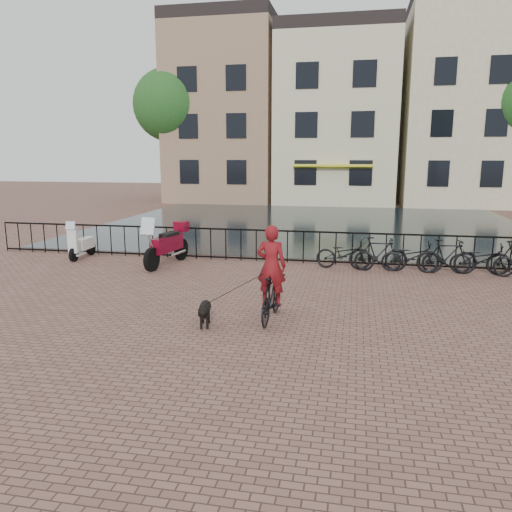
% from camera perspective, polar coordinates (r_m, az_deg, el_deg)
% --- Properties ---
extents(ground, '(100.00, 100.00, 0.00)m').
position_cam_1_polar(ground, '(8.26, -4.21, -12.31)').
color(ground, brown).
rests_on(ground, ground).
extents(canal_water, '(20.00, 20.00, 0.00)m').
position_cam_1_polar(canal_water, '(24.88, 6.53, 3.72)').
color(canal_water, black).
rests_on(canal_water, ground).
extents(railing, '(20.00, 0.05, 1.02)m').
position_cam_1_polar(railing, '(15.67, 3.61, 1.08)').
color(railing, black).
rests_on(railing, ground).
extents(canal_house_left, '(7.50, 9.00, 12.80)m').
position_cam_1_polar(canal_house_left, '(38.60, -3.12, 16.03)').
color(canal_house_left, '#907054').
rests_on(canal_house_left, ground).
extents(canal_house_mid, '(8.00, 9.50, 11.80)m').
position_cam_1_polar(canal_house_mid, '(37.39, 9.29, 15.28)').
color(canal_house_mid, beige).
rests_on(canal_house_mid, ground).
extents(canal_house_right, '(7.00, 9.00, 13.30)m').
position_cam_1_polar(canal_house_right, '(37.97, 21.95, 15.71)').
color(canal_house_right, '#BCAD8C').
rests_on(canal_house_right, ground).
extents(tree_far_left, '(5.04, 5.04, 9.27)m').
position_cam_1_polar(tree_far_left, '(36.84, -9.86, 16.62)').
color(tree_far_left, black).
rests_on(tree_far_left, ground).
extents(cyclist, '(0.75, 1.71, 2.30)m').
position_cam_1_polar(cyclist, '(10.07, 1.75, -2.63)').
color(cyclist, black).
rests_on(cyclist, ground).
extents(dog, '(0.43, 0.84, 0.54)m').
position_cam_1_polar(dog, '(9.95, -5.87, -6.47)').
color(dog, black).
rests_on(dog, ground).
extents(motorcycle, '(0.91, 2.33, 1.62)m').
position_cam_1_polar(motorcycle, '(15.40, -10.17, 1.90)').
color(motorcycle, maroon).
rests_on(motorcycle, ground).
extents(scooter, '(0.44, 1.44, 1.32)m').
position_cam_1_polar(scooter, '(17.24, -19.29, 1.94)').
color(scooter, silver).
rests_on(scooter, ground).
extents(parked_bike_0, '(1.78, 0.82, 0.90)m').
position_cam_1_polar(parked_bike_0, '(14.95, 10.14, 0.21)').
color(parked_bike_0, black).
rests_on(parked_bike_0, ground).
extents(parked_bike_1, '(1.68, 0.51, 1.00)m').
position_cam_1_polar(parked_bike_1, '(14.96, 13.79, 0.25)').
color(parked_bike_1, black).
rests_on(parked_bike_1, ground).
extents(parked_bike_2, '(1.73, 0.64, 0.90)m').
position_cam_1_polar(parked_bike_2, '(15.04, 17.39, -0.08)').
color(parked_bike_2, black).
rests_on(parked_bike_2, ground).
extents(parked_bike_3, '(1.70, 0.60, 1.00)m').
position_cam_1_polar(parked_bike_3, '(15.16, 20.97, -0.04)').
color(parked_bike_3, black).
rests_on(parked_bike_3, ground).
extents(parked_bike_4, '(1.78, 0.84, 0.90)m').
position_cam_1_polar(parked_bike_4, '(15.36, 24.45, -0.35)').
color(parked_bike_4, black).
rests_on(parked_bike_4, ground).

